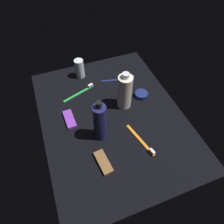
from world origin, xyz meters
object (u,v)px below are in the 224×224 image
(bodywash_bottle, at_px, (125,92))
(deodorant_stick, at_px, (80,69))
(toothbrush_green, at_px, (81,92))
(snack_bar_purple, at_px, (70,119))
(toothbrush_navy, at_px, (120,79))
(snack_bar_brown, at_px, (103,162))
(lotion_bottle, at_px, (100,122))
(toothbrush_orange, at_px, (142,141))
(cream_tin_left, at_px, (141,94))

(bodywash_bottle, height_order, deodorant_stick, bodywash_bottle)
(toothbrush_green, relative_size, snack_bar_purple, 1.67)
(toothbrush_navy, bearing_deg, snack_bar_brown, -29.64)
(deodorant_stick, bearing_deg, lotion_bottle, -2.60)
(snack_bar_purple, bearing_deg, toothbrush_orange, 47.48)
(toothbrush_orange, bearing_deg, toothbrush_navy, 171.62)
(snack_bar_purple, bearing_deg, deodorant_stick, 153.36)
(toothbrush_green, bearing_deg, bodywash_bottle, 49.43)
(bodywash_bottle, height_order, cream_tin_left, bodywash_bottle)
(toothbrush_navy, relative_size, snack_bar_purple, 1.71)
(toothbrush_orange, bearing_deg, bodywash_bottle, 177.38)
(lotion_bottle, distance_m, cream_tin_left, 0.32)
(deodorant_stick, height_order, toothbrush_orange, deodorant_stick)
(toothbrush_navy, height_order, cream_tin_left, same)
(snack_bar_purple, bearing_deg, toothbrush_green, 146.63)
(lotion_bottle, bearing_deg, toothbrush_orange, 58.71)
(lotion_bottle, relative_size, toothbrush_green, 1.24)
(toothbrush_orange, height_order, toothbrush_green, same)
(toothbrush_orange, relative_size, cream_tin_left, 2.74)
(snack_bar_brown, height_order, snack_bar_purple, same)
(lotion_bottle, bearing_deg, snack_bar_brown, -14.75)
(snack_bar_brown, bearing_deg, snack_bar_purple, -170.19)
(toothbrush_green, bearing_deg, lotion_bottle, 3.24)
(bodywash_bottle, height_order, snack_bar_purple, bodywash_bottle)
(toothbrush_navy, height_order, toothbrush_green, same)
(toothbrush_orange, xyz_separation_m, snack_bar_brown, (0.03, -0.18, 0.00))
(lotion_bottle, xyz_separation_m, toothbrush_navy, (-0.30, 0.21, -0.09))
(toothbrush_green, height_order, snack_bar_brown, toothbrush_green)
(toothbrush_green, xyz_separation_m, snack_bar_purple, (0.15, -0.09, 0.00))
(toothbrush_orange, height_order, snack_bar_purple, toothbrush_orange)
(lotion_bottle, distance_m, bodywash_bottle, 0.21)
(toothbrush_orange, bearing_deg, snack_bar_brown, -79.82)
(bodywash_bottle, relative_size, toothbrush_navy, 1.10)
(snack_bar_brown, bearing_deg, toothbrush_green, 170.83)
(snack_bar_brown, distance_m, cream_tin_left, 0.41)
(toothbrush_orange, xyz_separation_m, toothbrush_navy, (-0.39, 0.06, 0.00))
(lotion_bottle, distance_m, snack_bar_brown, 0.16)
(snack_bar_brown, xyz_separation_m, cream_tin_left, (-0.28, 0.30, 0.00))
(lotion_bottle, bearing_deg, bodywash_bottle, 128.83)
(toothbrush_green, height_order, snack_bar_purple, toothbrush_green)
(toothbrush_navy, distance_m, snack_bar_brown, 0.49)
(deodorant_stick, xyz_separation_m, toothbrush_navy, (0.11, 0.19, -0.05))
(toothbrush_navy, xyz_separation_m, snack_bar_purple, (0.17, -0.32, 0.00))
(bodywash_bottle, bearing_deg, cream_tin_left, 102.12)
(snack_bar_purple, relative_size, cream_tin_left, 1.60)
(lotion_bottle, height_order, snack_bar_purple, lotion_bottle)
(snack_bar_purple, bearing_deg, toothbrush_navy, 116.19)
(bodywash_bottle, distance_m, snack_bar_brown, 0.33)
(lotion_bottle, bearing_deg, toothbrush_navy, 145.15)
(lotion_bottle, xyz_separation_m, snack_bar_brown, (0.12, -0.03, -0.09))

